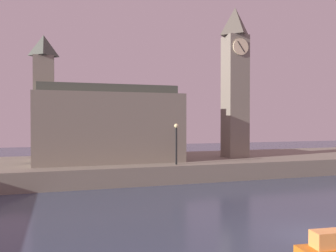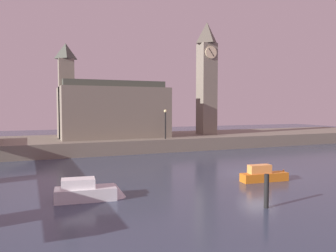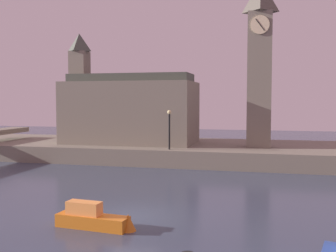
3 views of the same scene
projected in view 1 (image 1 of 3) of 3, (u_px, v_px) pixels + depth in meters
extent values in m
plane|color=#384256|center=(323.00, 239.00, 15.11)|extent=(120.00, 120.00, 0.00)
cube|color=slate|center=(176.00, 165.00, 34.18)|extent=(70.00, 12.00, 1.50)
cube|color=slate|center=(235.00, 97.00, 34.64)|extent=(2.12, 2.12, 12.08)
cylinder|color=beige|center=(241.00, 47.00, 33.50)|extent=(1.61, 0.12, 1.61)
cube|color=black|center=(241.00, 47.00, 33.43)|extent=(0.81, 0.04, 1.07)
pyramid|color=#554E43|center=(235.00, 22.00, 34.52)|extent=(2.33, 2.33, 2.86)
cube|color=slate|center=(108.00, 128.00, 31.70)|extent=(12.73, 6.80, 6.03)
cube|color=slate|center=(44.00, 110.00, 30.02)|extent=(1.69, 1.69, 9.22)
pyramid|color=#474C42|center=(44.00, 46.00, 29.93)|extent=(1.86, 1.86, 1.82)
cube|color=#42473D|center=(108.00, 90.00, 31.65)|extent=(12.09, 4.08, 0.80)
cylinder|color=black|center=(176.00, 146.00, 28.89)|extent=(0.16, 0.16, 3.05)
sphere|color=#F2E099|center=(176.00, 126.00, 28.87)|extent=(0.36, 0.36, 0.36)
cube|color=#FF9947|center=(333.00, 239.00, 12.57)|extent=(1.65, 0.78, 0.60)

